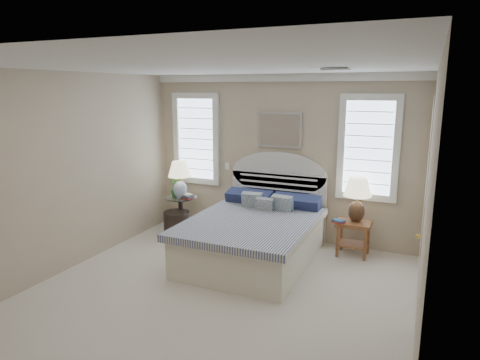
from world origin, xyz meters
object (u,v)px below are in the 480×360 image
at_px(side_table_left, 181,210).
at_px(floor_pot, 177,223).
at_px(bed, 256,233).
at_px(lamp_left, 180,175).
at_px(nightstand_right, 353,231).
at_px(lamp_right, 357,194).

relative_size(side_table_left, floor_pot, 1.41).
bearing_deg(side_table_left, bed, -19.74).
height_order(side_table_left, floor_pot, side_table_left).
distance_m(bed, lamp_left, 1.82).
xyz_separation_m(side_table_left, nightstand_right, (2.95, 0.10, -0.00)).
distance_m(bed, side_table_left, 1.75).
xyz_separation_m(lamp_left, lamp_right, (2.94, 0.19, -0.08)).
xyz_separation_m(bed, lamp_right, (1.32, 0.74, 0.55)).
distance_m(bed, lamp_right, 1.61).
xyz_separation_m(floor_pot, lamp_right, (2.94, 0.33, 0.73)).
xyz_separation_m(nightstand_right, lamp_left, (-2.92, -0.15, 0.63)).
distance_m(bed, floor_pot, 1.69).
height_order(bed, nightstand_right, bed).
relative_size(nightstand_right, floor_pot, 1.18).
bearing_deg(bed, lamp_left, 161.42).
relative_size(side_table_left, lamp_left, 0.98).
bearing_deg(floor_pot, nightstand_right, 5.45).
relative_size(bed, lamp_left, 3.55).
bearing_deg(floor_pot, lamp_left, 88.51).
xyz_separation_m(side_table_left, lamp_right, (2.97, 0.15, 0.55)).
relative_size(lamp_left, lamp_right, 0.96).
bearing_deg(side_table_left, nightstand_right, 1.94).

